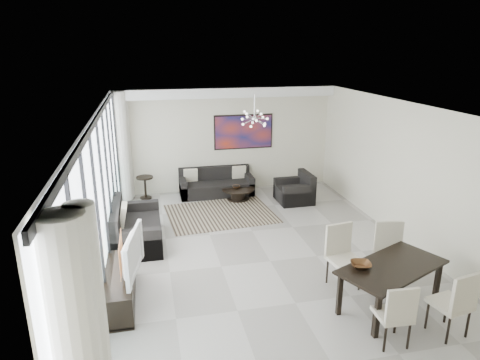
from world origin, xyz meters
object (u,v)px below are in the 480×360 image
object	(u,v)px
coffee_table	(238,193)
television	(127,254)
sofa_main	(216,186)
tv_console	(119,287)
dining_table	(392,271)

from	to	relation	value
coffee_table	television	world-z (taller)	television
television	sofa_main	bearing A→B (deg)	-14.70
tv_console	sofa_main	bearing A→B (deg)	63.64
dining_table	television	bearing A→B (deg)	165.35
television	dining_table	size ratio (longest dim) A/B	0.60
dining_table	tv_console	bearing A→B (deg)	165.26
coffee_table	sofa_main	size ratio (longest dim) A/B	0.44
dining_table	sofa_main	bearing A→B (deg)	106.65
coffee_table	sofa_main	bearing A→B (deg)	133.80
coffee_table	tv_console	bearing A→B (deg)	-124.00
sofa_main	television	bearing A→B (deg)	-114.60
television	dining_table	xyz separation A→B (m)	(4.00, -1.05, -0.21)
sofa_main	dining_table	size ratio (longest dim) A/B	1.02
tv_console	dining_table	size ratio (longest dim) A/B	0.84
coffee_table	dining_table	bearing A→B (deg)	-76.80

